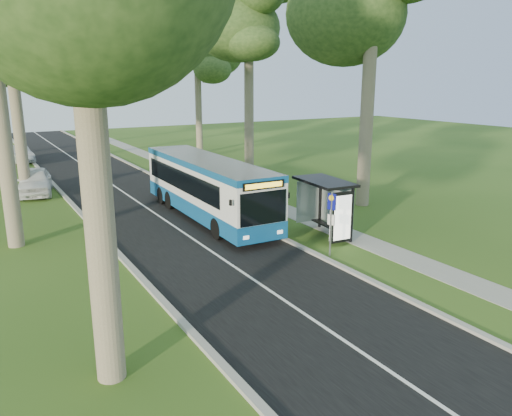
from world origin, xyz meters
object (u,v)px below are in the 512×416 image
Objects in this scene: car_silver at (19,154)px; litter_bin at (260,213)px; bus_shelter at (333,198)px; bus at (207,188)px; car_white at (35,181)px; bus_stop_sign at (331,217)px.

litter_bin is at bearing -82.45° from car_silver.
litter_bin is (-1.39, 3.98, -1.40)m from bus_shelter.
car_silver is at bearing 106.16° from bus.
litter_bin is 0.19× the size of car_white.
bus_shelter is (1.56, 1.87, 0.21)m from bus_stop_sign.
bus_stop_sign is 20.44m from car_white.
bus_shelter is at bearing -59.33° from bus.
bus_stop_sign is 0.83× the size of bus_shelter.
car_silver is (-9.99, 30.67, -1.14)m from bus_shelter.
bus is at bearing -85.33° from car_silver.
litter_bin is 28.04m from car_silver.
car_white is (-10.43, 16.53, -1.03)m from bus_shelter.
bus is 8.07m from bus_stop_sign.
car_white reaches higher than car_silver.
bus is 3.06m from litter_bin.
bus_stop_sign reaches higher than bus_shelter.
bus is at bearing -46.94° from car_white.
bus_shelter is 0.66× the size of car_white.
car_silver reaches higher than litter_bin.
bus_shelter is 4.44m from litter_bin.
bus_stop_sign is 0.55× the size of car_white.
bus is at bearing 124.62° from bus_shelter.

